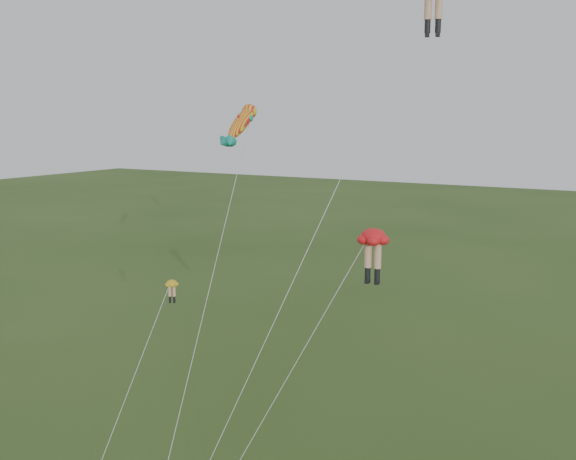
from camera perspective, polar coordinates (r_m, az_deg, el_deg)
The scene contains 3 objects.
legs_kite_red_mid at distance 29.32m, azimuth 7.39°, elevation -1.26°, with size 6.43×5.83×12.75m.
legs_kite_yellow at distance 37.28m, azimuth -10.77°, elevation -6.00°, with size 2.90×10.02×8.49m.
fish_kite at distance 36.38m, azimuth -4.16°, elevation 9.41°, with size 2.50×11.99×18.75m.
Camera 1 is at (17.54, -23.10, 17.63)m, focal length 40.00 mm.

